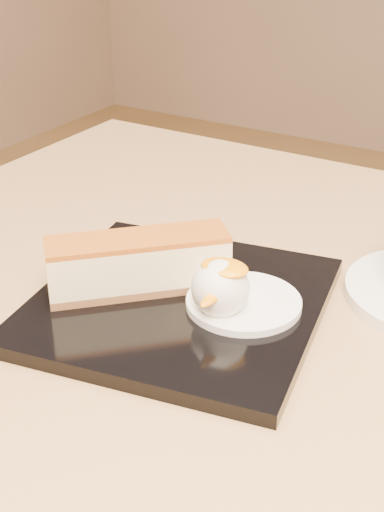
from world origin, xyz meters
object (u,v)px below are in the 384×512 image
Objects in this scene: table at (215,481)px; ice_cream_scoop at (220,288)px; cheesecake at (138,263)px; dessert_plate at (179,304)px.

ice_cream_scoop is (-0.00, 0.01, 0.19)m from table.
cheesecake is (-0.08, 0.01, 0.19)m from table.
ice_cream_scoop reaches higher than dessert_plate.
cheesecake is (-0.04, -0.01, 0.03)m from dessert_plate.
table is 3.64× the size of dessert_plate.
table is 17.98× the size of ice_cream_scoop.
cheesecake is at bearing 175.33° from table.
cheesecake is at bearing -171.87° from dessert_plate.
dessert_plate is at bearing 172.87° from ice_cream_scoop.
dessert_plate reaches higher than table.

